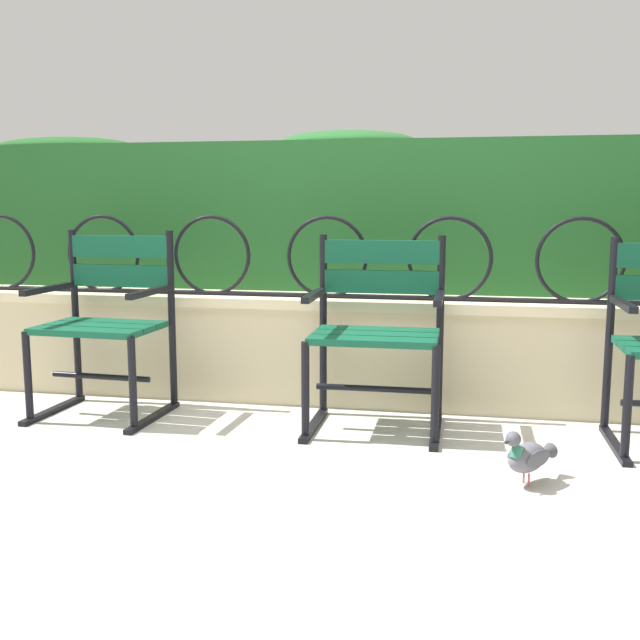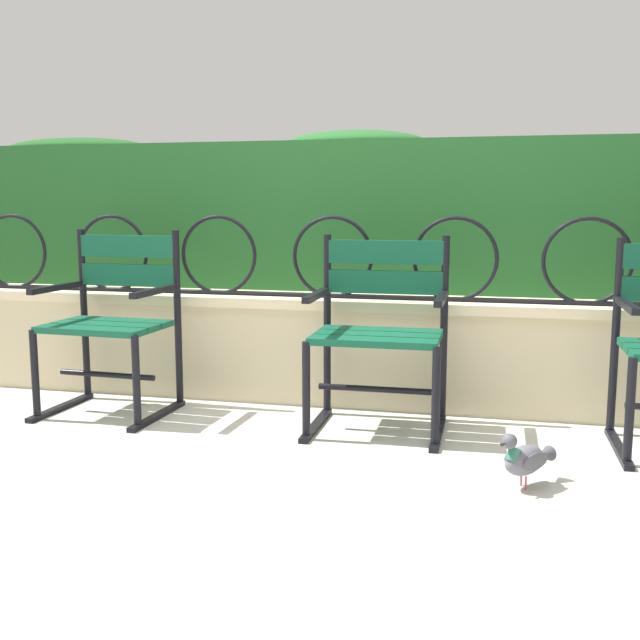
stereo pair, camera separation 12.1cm
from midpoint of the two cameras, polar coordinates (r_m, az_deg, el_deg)
ground_plane at (r=3.19m, az=0.40°, el=-10.25°), size 60.00×60.00×0.00m
stone_wall at (r=4.03m, az=3.51°, el=-2.13°), size 6.55×0.41×0.55m
iron_arch_fence at (r=3.91m, az=1.98°, el=4.41°), size 6.03×0.02×0.42m
hedge_row at (r=4.43m, az=5.21°, el=8.08°), size 6.42×0.63×0.95m
park_chair_left at (r=3.93m, az=-14.25°, el=0.16°), size 0.61×0.55×0.90m
park_chair_centre at (r=3.53m, az=5.43°, el=-0.57°), size 0.61×0.53×0.89m
pigeon_far_side at (r=2.97m, az=16.13°, el=-9.83°), size 0.22×0.25×0.22m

